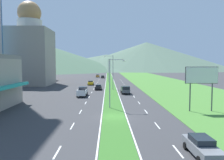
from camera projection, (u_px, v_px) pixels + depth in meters
name	position (u px, v px, depth m)	size (l,w,h in m)	color
ground_plane	(114.00, 117.00, 30.61)	(600.00, 600.00, 0.00)	#38383A
grass_median	(110.00, 82.00, 90.44)	(3.20, 240.00, 0.06)	#387028
grass_verge_right	(160.00, 82.00, 90.81)	(24.00, 240.00, 0.06)	#477F33
lane_dash_left_1	(57.00, 152.00, 18.36)	(0.16, 2.80, 0.01)	silver
lane_dash_left_2	(72.00, 126.00, 26.15)	(0.16, 2.80, 0.01)	silver
lane_dash_left_3	(81.00, 112.00, 33.94)	(0.16, 2.80, 0.01)	silver
lane_dash_left_4	(86.00, 103.00, 41.73)	(0.16, 2.80, 0.01)	silver
lane_dash_left_5	(89.00, 97.00, 49.51)	(0.16, 2.80, 0.01)	silver
lane_dash_left_6	(92.00, 92.00, 57.30)	(0.16, 2.80, 0.01)	silver
lane_dash_left_7	(94.00, 89.00, 65.09)	(0.16, 2.80, 0.01)	silver
lane_dash_left_8	(95.00, 86.00, 72.88)	(0.16, 2.80, 0.01)	silver
lane_dash_left_9	(96.00, 84.00, 80.66)	(0.16, 2.80, 0.01)	silver
lane_dash_left_10	(97.00, 82.00, 88.45)	(0.16, 2.80, 0.01)	silver
lane_dash_left_11	(98.00, 81.00, 96.24)	(0.16, 2.80, 0.01)	silver
lane_dash_left_12	(99.00, 80.00, 104.03)	(0.16, 2.80, 0.01)	silver
lane_dash_right_1	(178.00, 151.00, 18.55)	(0.16, 2.80, 0.01)	silver
lane_dash_right_2	(157.00, 126.00, 26.33)	(0.16, 2.80, 0.01)	silver
lane_dash_right_3	(146.00, 112.00, 34.12)	(0.16, 2.80, 0.01)	silver
lane_dash_right_4	(139.00, 103.00, 41.91)	(0.16, 2.80, 0.01)	silver
lane_dash_right_5	(134.00, 97.00, 49.70)	(0.16, 2.80, 0.01)	silver
lane_dash_right_6	(131.00, 92.00, 57.49)	(0.16, 2.80, 0.01)	silver
lane_dash_right_7	(128.00, 89.00, 65.27)	(0.16, 2.80, 0.01)	silver
lane_dash_right_8	(126.00, 86.00, 73.06)	(0.16, 2.80, 0.01)	silver
lane_dash_right_9	(124.00, 84.00, 80.85)	(0.16, 2.80, 0.01)	silver
lane_dash_right_10	(123.00, 82.00, 88.64)	(0.16, 2.80, 0.01)	silver
lane_dash_right_11	(121.00, 81.00, 96.43)	(0.16, 2.80, 0.01)	silver
lane_dash_right_12	(120.00, 80.00, 104.21)	(0.16, 2.80, 0.01)	silver
edge_line_median_left	(106.00, 82.00, 90.41)	(0.16, 240.00, 0.01)	silver
edge_line_median_right	(114.00, 82.00, 90.47)	(0.16, 240.00, 0.01)	silver
domed_building	(30.00, 51.00, 77.62)	(14.36, 14.36, 29.38)	#9E9384
midrise_colored	(33.00, 59.00, 102.34)	(12.46, 12.46, 19.81)	orange
hill_far_left	(25.00, 54.00, 249.40)	(228.91, 228.91, 37.13)	#47664C
hill_far_center	(107.00, 62.00, 299.65)	(223.08, 223.08, 20.49)	#516B56
hill_far_right	(146.00, 56.00, 294.71)	(219.24, 219.24, 36.79)	#516B56
street_lamp_near	(112.00, 80.00, 36.52)	(2.73, 0.41, 8.30)	#99999E
street_lamp_mid	(112.00, 70.00, 63.07)	(2.84, 0.38, 9.87)	#99999E
street_lamp_far	(109.00, 69.00, 89.68)	(3.34, 0.28, 9.39)	#99999E
billboard_roadside	(202.00, 78.00, 33.77)	(5.13, 0.28, 7.01)	#4C4C51
car_0	(103.00, 77.00, 115.41)	(1.86, 4.07, 1.45)	black
car_1	(98.00, 87.00, 63.30)	(1.90, 4.38, 1.48)	black
car_2	(91.00, 83.00, 77.62)	(1.98, 4.09, 1.54)	yellow
car_3	(202.00, 147.00, 17.53)	(1.86, 4.69, 1.55)	slate
car_4	(98.00, 76.00, 123.92)	(1.92, 4.74, 1.54)	#C6842D
pickup_truck_0	(125.00, 90.00, 54.88)	(2.18, 5.40, 2.00)	#515459
pickup_truck_1	(82.00, 92.00, 50.80)	(2.18, 5.40, 2.00)	silver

